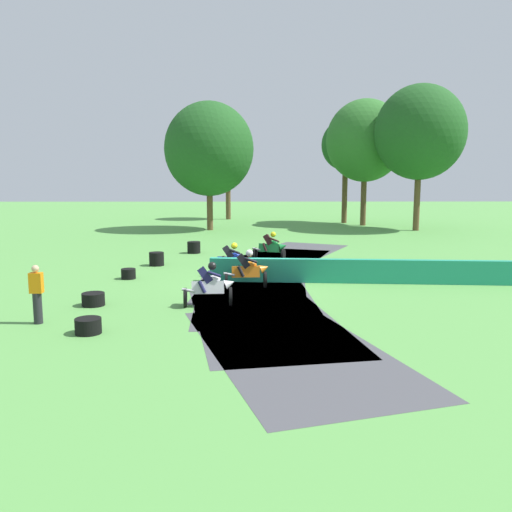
# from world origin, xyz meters

# --- Properties ---
(ground_plane) EXTENTS (120.00, 120.00, 0.00)m
(ground_plane) POSITION_xyz_m (0.00, 0.00, 0.00)
(ground_plane) COLOR #569947
(track_asphalt) EXTENTS (7.74, 24.32, 0.01)m
(track_asphalt) POSITION_xyz_m (0.71, -0.05, 0.00)
(track_asphalt) COLOR #47474C
(track_asphalt) RESTS_ON ground
(safety_barrier) EXTENTS (13.61, 1.34, 0.90)m
(safety_barrier) POSITION_xyz_m (5.15, -0.40, 0.45)
(safety_barrier) COLOR #239375
(safety_barrier) RESTS_ON ground
(motorcycle_lead_green) EXTENTS (1.72, 1.13, 1.43)m
(motorcycle_lead_green) POSITION_xyz_m (0.87, 5.10, 0.65)
(motorcycle_lead_green) COLOR black
(motorcycle_lead_green) RESTS_ON ground
(motorcycle_chase_blue) EXTENTS (1.71, 0.96, 1.43)m
(motorcycle_chase_blue) POSITION_xyz_m (-0.84, 1.11, 0.64)
(motorcycle_chase_blue) COLOR black
(motorcycle_chase_blue) RESTS_ON ground
(motorcycle_trailing_orange) EXTENTS (1.68, 0.76, 1.42)m
(motorcycle_trailing_orange) POSITION_xyz_m (-0.20, -1.17, 0.66)
(motorcycle_trailing_orange) COLOR black
(motorcycle_trailing_orange) RESTS_ON ground
(motorcycle_fourth_white) EXTENTS (1.68, 0.81, 1.43)m
(motorcycle_fourth_white) POSITION_xyz_m (-1.34, -3.84, 0.65)
(motorcycle_fourth_white) COLOR black
(motorcycle_fourth_white) RESTS_ON ground
(tire_stack_near) EXTENTS (0.68, 0.68, 0.60)m
(tire_stack_near) POSITION_xyz_m (-3.05, 7.50, 0.30)
(tire_stack_near) COLOR black
(tire_stack_near) RESTS_ON ground
(tire_stack_mid_a) EXTENTS (0.66, 0.66, 0.60)m
(tire_stack_mid_a) POSITION_xyz_m (-4.32, 3.67, 0.30)
(tire_stack_mid_a) COLOR black
(tire_stack_mid_a) RESTS_ON ground
(tire_stack_mid_b) EXTENTS (0.56, 0.56, 0.40)m
(tire_stack_mid_b) POSITION_xyz_m (-4.89, 0.57, 0.20)
(tire_stack_mid_b) COLOR black
(tire_stack_mid_b) RESTS_ON ground
(tire_stack_far) EXTENTS (0.71, 0.71, 0.40)m
(tire_stack_far) POSITION_xyz_m (-5.01, -3.78, 0.20)
(tire_stack_far) COLOR black
(tire_stack_far) RESTS_ON ground
(tire_stack_extra_a) EXTENTS (0.68, 0.68, 0.40)m
(tire_stack_extra_a) POSITION_xyz_m (-4.27, -6.77, 0.20)
(tire_stack_extra_a) COLOR black
(tire_stack_extra_a) RESTS_ON ground
(track_marshal) EXTENTS (0.34, 0.24, 1.63)m
(track_marshal) POSITION_xyz_m (-5.93, -5.82, 0.82)
(track_marshal) COLOR #232328
(track_marshal) RESTS_ON ground
(tree_far_left) EXTENTS (6.09, 6.09, 9.84)m
(tree_far_left) POSITION_xyz_m (8.84, 22.72, 6.63)
(tree_far_left) COLOR brown
(tree_far_left) RESTS_ON ground
(tree_far_right) EXTENTS (6.40, 6.40, 9.20)m
(tree_far_right) POSITION_xyz_m (-3.10, 19.21, 5.83)
(tree_far_right) COLOR brown
(tree_far_right) RESTS_ON ground
(tree_mid_rise) EXTENTS (3.94, 3.94, 7.63)m
(tree_mid_rise) POSITION_xyz_m (-2.15, 28.64, 5.52)
(tree_mid_rise) COLOR brown
(tree_mid_rise) RESTS_ON ground
(tree_behind_barrier) EXTENTS (3.98, 3.98, 8.52)m
(tree_behind_barrier) POSITION_xyz_m (7.70, 24.83, 6.38)
(tree_behind_barrier) COLOR brown
(tree_behind_barrier) RESTS_ON ground
(tree_distant) EXTENTS (6.38, 6.38, 10.34)m
(tree_distant) POSITION_xyz_m (11.90, 18.76, 6.97)
(tree_distant) COLOR brown
(tree_distant) RESTS_ON ground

